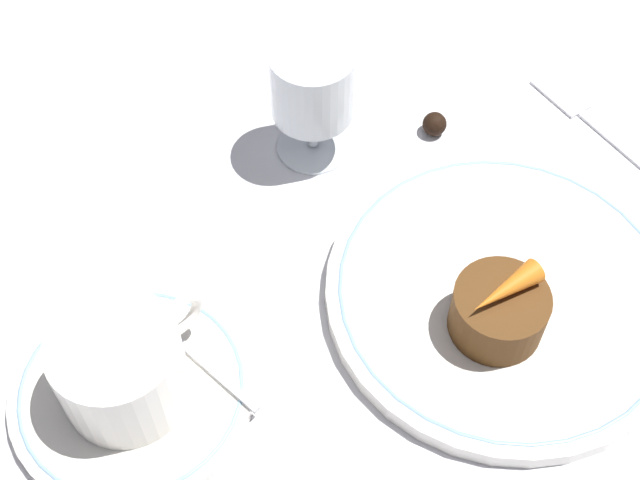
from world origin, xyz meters
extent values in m
plane|color=white|center=(0.00, 0.00, 0.00)|extent=(3.00, 3.00, 0.00)
cylinder|color=white|center=(0.04, -0.02, 0.01)|extent=(0.25, 0.25, 0.01)
torus|color=#8CB2D1|center=(0.04, -0.02, 0.01)|extent=(0.23, 0.23, 0.00)
cylinder|color=white|center=(-0.19, 0.11, 0.01)|extent=(0.16, 0.16, 0.01)
torus|color=#8CB2D1|center=(-0.19, 0.11, 0.01)|extent=(0.15, 0.15, 0.00)
cylinder|color=white|center=(-0.19, 0.11, 0.04)|extent=(0.08, 0.08, 0.06)
cylinder|color=brown|center=(-0.19, 0.11, 0.05)|extent=(0.07, 0.07, 0.05)
torus|color=white|center=(-0.14, 0.11, 0.04)|extent=(0.03, 0.01, 0.04)
cube|color=silver|center=(-0.14, 0.08, 0.01)|extent=(0.01, 0.09, 0.00)
ellipsoid|color=silver|center=(-0.15, 0.14, 0.01)|extent=(0.02, 0.02, 0.00)
cylinder|color=silver|center=(0.05, 0.18, 0.00)|extent=(0.06, 0.06, 0.01)
cylinder|color=silver|center=(0.05, 0.18, 0.02)|extent=(0.01, 0.01, 0.04)
cylinder|color=silver|center=(0.05, 0.18, 0.07)|extent=(0.06, 0.06, 0.06)
cylinder|color=maroon|center=(0.05, 0.18, 0.06)|extent=(0.05, 0.05, 0.03)
cube|color=silver|center=(0.23, 0.07, 0.00)|extent=(0.03, 0.05, 0.01)
cylinder|color=#563314|center=(0.01, -0.03, 0.03)|extent=(0.06, 0.06, 0.04)
cone|color=orange|center=(0.01, -0.03, 0.06)|extent=(0.05, 0.03, 0.02)
sphere|color=black|center=(0.13, 0.12, 0.01)|extent=(0.02, 0.02, 0.02)
camera|label=1|loc=(-0.29, -0.15, 0.53)|focal=50.00mm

